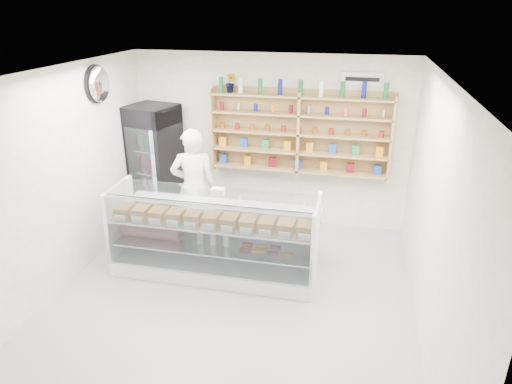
# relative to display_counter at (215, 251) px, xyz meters

# --- Properties ---
(room) EXTENTS (5.00, 5.00, 5.00)m
(room) POSITION_rel_display_counter_xyz_m (0.38, -0.62, 1.06)
(room) COLOR #A09FA4
(room) RESTS_ON ground
(display_counter) EXTENTS (2.78, 0.83, 1.21)m
(display_counter) POSITION_rel_display_counter_xyz_m (0.00, 0.00, 0.00)
(display_counter) COLOR white
(display_counter) RESTS_ON floor
(shop_worker) EXTENTS (0.78, 0.63, 1.84)m
(shop_worker) POSITION_rel_display_counter_xyz_m (-0.56, 0.79, 0.58)
(shop_worker) COLOR white
(shop_worker) RESTS_ON floor
(drinks_cooler) EXTENTS (0.86, 0.85, 1.99)m
(drinks_cooler) POSITION_rel_display_counter_xyz_m (-1.46, 1.44, 0.66)
(drinks_cooler) COLOR black
(drinks_cooler) RESTS_ON floor
(wall_shelving) EXTENTS (2.84, 0.28, 1.33)m
(wall_shelving) POSITION_rel_display_counter_xyz_m (0.88, 1.72, 1.26)
(wall_shelving) COLOR #A1764C
(wall_shelving) RESTS_ON back_wall
(potted_plant) EXTENTS (0.20, 0.18, 0.30)m
(potted_plant) POSITION_rel_display_counter_xyz_m (-0.21, 1.72, 2.01)
(potted_plant) COLOR #1E6626
(potted_plant) RESTS_ON wall_shelving
(security_mirror) EXTENTS (0.15, 0.50, 0.50)m
(security_mirror) POSITION_rel_display_counter_xyz_m (-1.79, 0.58, 2.11)
(security_mirror) COLOR silver
(security_mirror) RESTS_ON left_wall
(wall_sign) EXTENTS (0.62, 0.03, 0.20)m
(wall_sign) POSITION_rel_display_counter_xyz_m (1.78, 1.85, 2.11)
(wall_sign) COLOR white
(wall_sign) RESTS_ON back_wall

